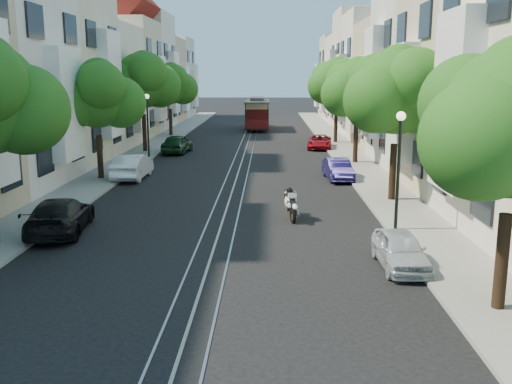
# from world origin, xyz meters

# --- Properties ---
(ground) EXTENTS (200.00, 200.00, 0.00)m
(ground) POSITION_xyz_m (0.00, 28.00, 0.00)
(ground) COLOR black
(ground) RESTS_ON ground
(sidewalk_east) EXTENTS (2.50, 80.00, 0.12)m
(sidewalk_east) POSITION_xyz_m (7.25, 28.00, 0.06)
(sidewalk_east) COLOR gray
(sidewalk_east) RESTS_ON ground
(sidewalk_west) EXTENTS (2.50, 80.00, 0.12)m
(sidewalk_west) POSITION_xyz_m (-7.25, 28.00, 0.06)
(sidewalk_west) COLOR gray
(sidewalk_west) RESTS_ON ground
(rail_left) EXTENTS (0.06, 80.00, 0.02)m
(rail_left) POSITION_xyz_m (-0.55, 28.00, 0.01)
(rail_left) COLOR gray
(rail_left) RESTS_ON ground
(rail_slot) EXTENTS (0.06, 80.00, 0.02)m
(rail_slot) POSITION_xyz_m (0.00, 28.00, 0.01)
(rail_slot) COLOR gray
(rail_slot) RESTS_ON ground
(rail_right) EXTENTS (0.06, 80.00, 0.02)m
(rail_right) POSITION_xyz_m (0.55, 28.00, 0.01)
(rail_right) COLOR gray
(rail_right) RESTS_ON ground
(lane_line) EXTENTS (0.08, 80.00, 0.01)m
(lane_line) POSITION_xyz_m (0.00, 28.00, 0.00)
(lane_line) COLOR tan
(lane_line) RESTS_ON ground
(townhouses_east) EXTENTS (7.75, 72.00, 12.00)m
(townhouses_east) POSITION_xyz_m (11.87, 27.91, 5.18)
(townhouses_east) COLOR beige
(townhouses_east) RESTS_ON ground
(townhouses_west) EXTENTS (7.75, 72.00, 11.76)m
(townhouses_west) POSITION_xyz_m (-11.87, 27.91, 5.08)
(townhouses_west) COLOR silver
(townhouses_west) RESTS_ON ground
(tree_e_b) EXTENTS (4.93, 4.08, 6.68)m
(tree_e_b) POSITION_xyz_m (7.26, 8.98, 4.73)
(tree_e_b) COLOR black
(tree_e_b) RESTS_ON ground
(tree_e_c) EXTENTS (4.84, 3.99, 6.52)m
(tree_e_c) POSITION_xyz_m (7.26, 19.98, 4.60)
(tree_e_c) COLOR black
(tree_e_c) RESTS_ON ground
(tree_e_d) EXTENTS (5.01, 4.16, 6.85)m
(tree_e_d) POSITION_xyz_m (7.26, 30.98, 4.87)
(tree_e_d) COLOR black
(tree_e_d) RESTS_ON ground
(tree_w_b) EXTENTS (4.72, 3.87, 6.27)m
(tree_w_b) POSITION_xyz_m (-7.14, 13.98, 4.40)
(tree_w_b) COLOR black
(tree_w_b) RESTS_ON ground
(tree_w_c) EXTENTS (5.13, 4.28, 7.09)m
(tree_w_c) POSITION_xyz_m (-7.14, 24.98, 5.07)
(tree_w_c) COLOR black
(tree_w_c) RESTS_ON ground
(tree_w_d) EXTENTS (4.84, 3.99, 6.52)m
(tree_w_d) POSITION_xyz_m (-7.14, 35.98, 4.60)
(tree_w_d) COLOR black
(tree_w_d) RESTS_ON ground
(lamp_east) EXTENTS (0.32, 0.32, 4.16)m
(lamp_east) POSITION_xyz_m (6.30, 4.00, 2.85)
(lamp_east) COLOR black
(lamp_east) RESTS_ON ground
(lamp_west) EXTENTS (0.32, 0.32, 4.16)m
(lamp_west) POSITION_xyz_m (-6.30, 22.00, 2.85)
(lamp_west) COLOR black
(lamp_west) RESTS_ON ground
(sportbike_rider) EXTENTS (0.56, 1.89, 1.31)m
(sportbike_rider) POSITION_xyz_m (2.60, 5.74, 0.68)
(sportbike_rider) COLOR black
(sportbike_rider) RESTS_ON ground
(cable_car) EXTENTS (2.58, 7.84, 3.00)m
(cable_car) POSITION_xyz_m (0.50, 42.78, 1.78)
(cable_car) COLOR black
(cable_car) RESTS_ON ground
(parked_car_e_near) EXTENTS (1.35, 3.16, 1.06)m
(parked_car_e_near) POSITION_xyz_m (5.60, 0.17, 0.53)
(parked_car_e_near) COLOR #B5BDC2
(parked_car_e_near) RESTS_ON ground
(parked_car_e_mid) EXTENTS (1.46, 3.51, 1.13)m
(parked_car_e_mid) POSITION_xyz_m (5.46, 14.36, 0.56)
(parked_car_e_mid) COLOR #100C3F
(parked_car_e_mid) RESTS_ON ground
(parked_car_e_far) EXTENTS (2.16, 3.98, 1.06)m
(parked_car_e_far) POSITION_xyz_m (5.60, 27.38, 0.53)
(parked_car_e_far) COLOR maroon
(parked_car_e_far) RESTS_ON ground
(parked_car_w_near) EXTENTS (2.26, 4.53, 1.26)m
(parked_car_w_near) POSITION_xyz_m (-5.60, 3.60, 0.63)
(parked_car_w_near) COLOR black
(parked_car_w_near) RESTS_ON ground
(parked_car_w_mid) EXTENTS (1.47, 4.13, 1.36)m
(parked_car_w_mid) POSITION_xyz_m (-5.60, 14.43, 0.68)
(parked_car_w_mid) COLOR silver
(parked_car_w_mid) RESTS_ON ground
(parked_car_w_far) EXTENTS (1.98, 4.12, 1.36)m
(parked_car_w_far) POSITION_xyz_m (-4.82, 24.68, 0.68)
(parked_car_w_far) COLOR #15361D
(parked_car_w_far) RESTS_ON ground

